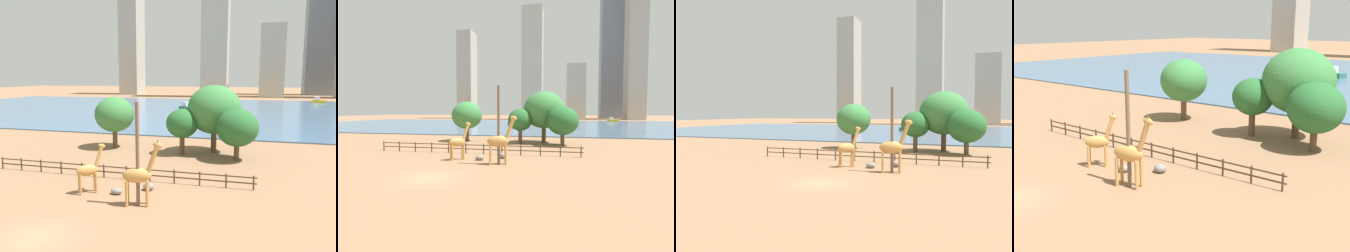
{
  "view_description": "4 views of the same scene",
  "coord_description": "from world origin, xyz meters",
  "views": [
    {
      "loc": [
        12.61,
        -15.97,
        9.74
      ],
      "look_at": [
        0.46,
        29.55,
        2.52
      ],
      "focal_mm": 35.0,
      "sensor_mm": 36.0,
      "label": 1
    },
    {
      "loc": [
        10.32,
        -19.1,
        5.44
      ],
      "look_at": [
        1.54,
        23.39,
        2.85
      ],
      "focal_mm": 28.0,
      "sensor_mm": 36.0,
      "label": 2
    },
    {
      "loc": [
        10.77,
        -23.39,
        5.51
      ],
      "look_at": [
        -3.07,
        13.34,
        3.97
      ],
      "focal_mm": 35.0,
      "sensor_mm": 36.0,
      "label": 3
    },
    {
      "loc": [
        23.89,
        -12.31,
        10.68
      ],
      "look_at": [
        3.68,
        12.74,
        2.94
      ],
      "focal_mm": 45.0,
      "sensor_mm": 36.0,
      "label": 4
    }
  ],
  "objects": [
    {
      "name": "giraffe_companion",
      "position": [
        4.41,
        6.38,
        2.38
      ],
      "size": [
        3.14,
        1.39,
        5.13
      ],
      "rotation": [
        0.0,
        0.0,
        0.24
      ],
      "color": "#C18C47",
      "rests_on": "ground"
    },
    {
      "name": "tree_left_large",
      "position": [
        7.66,
        25.28,
        5.52
      ],
      "size": [
        6.87,
        6.87,
        8.63
      ],
      "color": "brown",
      "rests_on": "ground"
    },
    {
      "name": "harbor_water",
      "position": [
        0.0,
        77.0,
        0.1
      ],
      "size": [
        180.0,
        86.0,
        0.2
      ],
      "primitive_type": "cube",
      "color": "#476B8C",
      "rests_on": "ground"
    },
    {
      "name": "tree_center_broad",
      "position": [
        10.72,
        22.1,
        3.82
      ],
      "size": [
        4.91,
        4.91,
        6.05
      ],
      "color": "brown",
      "rests_on": "ground"
    },
    {
      "name": "ground_plane",
      "position": [
        0.0,
        80.0,
        0.0
      ],
      "size": [
        400.0,
        400.0,
        0.0
      ],
      "primitive_type": "plane",
      "color": "#8C6647"
    },
    {
      "name": "enclosure_fence",
      "position": [
        -0.05,
        12.0,
        0.76
      ],
      "size": [
        26.12,
        0.14,
        1.3
      ],
      "color": "#4C3826",
      "rests_on": "ground"
    },
    {
      "name": "skyline_block_right",
      "position": [
        43.2,
        168.63,
        46.4
      ],
      "size": [
        13.63,
        11.62,
        92.81
      ],
      "primitive_type": "cube",
      "color": "slate",
      "rests_on": "ground"
    },
    {
      "name": "boulder_near_fence",
      "position": [
        1.74,
        8.12,
        0.27
      ],
      "size": [
        0.97,
        0.72,
        0.54
      ],
      "primitive_type": "ellipsoid",
      "color": "gray",
      "rests_on": "ground"
    },
    {
      "name": "boat_ferry",
      "position": [
        -6.19,
        75.17,
        0.94
      ],
      "size": [
        5.18,
        4.13,
        2.19
      ],
      "rotation": [
        0.0,
        0.0,
        5.73
      ],
      "color": "#337259",
      "rests_on": "harbor_water"
    },
    {
      "name": "tree_right_tall",
      "position": [
        -5.8,
        24.8,
        4.55
      ],
      "size": [
        5.34,
        5.34,
        6.98
      ],
      "color": "brown",
      "rests_on": "ground"
    },
    {
      "name": "boat_sailboat",
      "position": [
        34.49,
        111.22,
        0.93
      ],
      "size": [
        4.95,
        2.01,
        2.14
      ],
      "rotation": [
        0.0,
        0.0,
        6.23
      ],
      "color": "gold",
      "rests_on": "harbor_water"
    },
    {
      "name": "utility_pole",
      "position": [
        4.31,
        6.32,
        3.95
      ],
      "size": [
        0.28,
        0.28,
        7.9
      ],
      "primitive_type": "cylinder",
      "color": "brown",
      "rests_on": "ground"
    },
    {
      "name": "boulder_by_pole",
      "position": [
        4.01,
        9.72,
        0.33
      ],
      "size": [
        0.97,
        0.87,
        0.65
      ],
      "primitive_type": "ellipsoid",
      "color": "gray",
      "rests_on": "ground"
    },
    {
      "name": "tree_left_small",
      "position": [
        3.94,
        23.35,
        3.87
      ],
      "size": [
        4.02,
        4.02,
        5.72
      ],
      "color": "brown",
      "rests_on": "ground"
    },
    {
      "name": "skyline_block_central",
      "position": [
        19.37,
        142.43,
        16.43
      ],
      "size": [
        10.92,
        8.0,
        32.85
      ],
      "primitive_type": "cube",
      "color": "#ADA89E",
      "rests_on": "ground"
    },
    {
      "name": "skyline_tower_needle",
      "position": [
        -6.17,
        140.07,
        32.91
      ],
      "size": [
        11.86,
        13.57,
        65.82
      ],
      "primitive_type": "cube",
      "color": "#B7B2A8",
      "rests_on": "ground"
    },
    {
      "name": "giraffe_tall",
      "position": [
        -0.58,
        7.85,
        1.99
      ],
      "size": [
        2.26,
        2.09,
        4.28
      ],
      "rotation": [
        0.0,
        0.0,
        0.72
      ],
      "color": "#C18C47",
      "rests_on": "ground"
    },
    {
      "name": "skyline_tower_glass",
      "position": [
        -52.16,
        152.11,
        29.02
      ],
      "size": [
        9.96,
        13.76,
        58.04
      ],
      "primitive_type": "cube",
      "color": "#ADA89E",
      "rests_on": "ground"
    }
  ]
}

